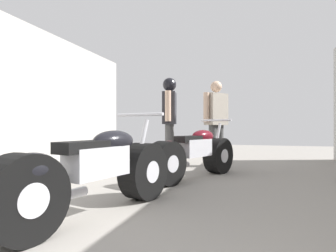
{
  "coord_description": "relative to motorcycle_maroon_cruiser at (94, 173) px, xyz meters",
  "views": [
    {
      "loc": [
        1.0,
        0.29,
        0.8
      ],
      "look_at": [
        -0.08,
        3.98,
        0.8
      ],
      "focal_mm": 30.92,
      "sensor_mm": 36.0,
      "label": 1
    }
  ],
  "objects": [
    {
      "name": "ground_plane",
      "position": [
        0.34,
        1.29,
        -0.39
      ],
      "size": [
        18.44,
        18.44,
        0.0
      ],
      "primitive_type": "plane",
      "color": "gray"
    },
    {
      "name": "motorcycle_maroon_cruiser",
      "position": [
        0.0,
        0.0,
        0.0
      ],
      "size": [
        0.83,
        2.01,
        0.94
      ],
      "color": "black",
      "rests_on": "ground_plane"
    },
    {
      "name": "motorcycle_black_naked",
      "position": [
        0.48,
        2.08,
        -0.01
      ],
      "size": [
        1.04,
        1.89,
        0.92
      ],
      "color": "black",
      "rests_on": "ground_plane"
    },
    {
      "name": "mechanic_in_blue",
      "position": [
        0.64,
        3.59,
        0.58
      ],
      "size": [
        0.48,
        0.62,
        1.71
      ],
      "color": "#4C4C4C",
      "rests_on": "ground_plane"
    },
    {
      "name": "mechanic_with_helmet",
      "position": [
        -0.29,
        3.4,
        0.69
      ],
      "size": [
        0.33,
        0.71,
        1.79
      ],
      "color": "#4C4C4C",
      "rests_on": "ground_plane"
    }
  ]
}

